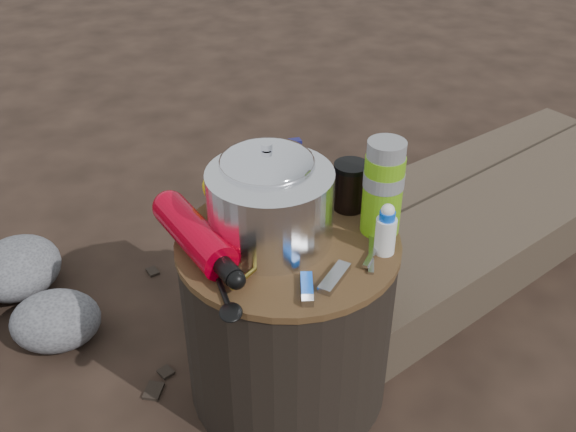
{
  "coord_description": "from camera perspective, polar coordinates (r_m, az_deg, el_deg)",
  "views": [
    {
      "loc": [
        -0.08,
        -1.06,
        1.19
      ],
      "look_at": [
        0.0,
        0.0,
        0.48
      ],
      "focal_mm": 40.31,
      "sensor_mm": 36.0,
      "label": 1
    }
  ],
  "objects": [
    {
      "name": "log_main",
      "position": [
        2.25,
        22.33,
        1.55
      ],
      "size": [
        1.78,
        1.35,
        0.16
      ],
      "primitive_type": "cube",
      "rotation": [
        0.0,
        0.0,
        -0.97
      ],
      "color": "#423629",
      "rests_on": "ground"
    },
    {
      "name": "stuff_sack",
      "position": [
        1.4,
        -4.62,
        2.69
      ],
      "size": [
        0.14,
        0.12,
        0.1
      ],
      "primitive_type": "ellipsoid",
      "color": "yellow",
      "rests_on": "stump"
    },
    {
      "name": "food_pouch",
      "position": [
        1.4,
        -0.98,
        3.87
      ],
      "size": [
        0.11,
        0.04,
        0.14
      ],
      "primitive_type": "cube",
      "rotation": [
        0.0,
        0.0,
        0.17
      ],
      "color": "#141352",
      "rests_on": "stump"
    },
    {
      "name": "lighter",
      "position": [
        1.19,
        1.67,
        -6.12
      ],
      "size": [
        0.03,
        0.09,
        0.02
      ],
      "primitive_type": "cube",
      "rotation": [
        0.0,
        0.0,
        -0.07
      ],
      "color": "blue",
      "rests_on": "stump"
    },
    {
      "name": "squeeze_bottle",
      "position": [
        1.27,
        8.62,
        -1.36
      ],
      "size": [
        0.04,
        0.04,
        0.1
      ],
      "primitive_type": "cylinder",
      "color": "white",
      "rests_on": "stump"
    },
    {
      "name": "multitool",
      "position": [
        1.21,
        4.12,
        -5.46
      ],
      "size": [
        0.07,
        0.09,
        0.01
      ],
      "primitive_type": "cube",
      "rotation": [
        0.0,
        0.0,
        -0.58
      ],
      "color": "#A1A2A6",
      "rests_on": "stump"
    },
    {
      "name": "thermos",
      "position": [
        1.3,
        8.38,
        2.45
      ],
      "size": [
        0.08,
        0.08,
        0.2
      ],
      "primitive_type": "cylinder",
      "color": "#67AF14",
      "rests_on": "stump"
    },
    {
      "name": "pot_grabber",
      "position": [
        1.29,
        7.37,
        -3.0
      ],
      "size": [
        0.08,
        0.14,
        0.01
      ],
      "primitive_type": null,
      "rotation": [
        0.0,
        0.0,
        -0.35
      ],
      "color": "#A1A2A6",
      "rests_on": "stump"
    },
    {
      "name": "foil_windscreen",
      "position": [
        1.28,
        -1.57,
        0.87
      ],
      "size": [
        0.25,
        0.25,
        0.15
      ],
      "primitive_type": "cylinder",
      "color": "white",
      "rests_on": "stump"
    },
    {
      "name": "camping_pot",
      "position": [
        1.3,
        -1.83,
        2.37
      ],
      "size": [
        0.19,
        0.19,
        0.19
      ],
      "primitive_type": "cylinder",
      "color": "white",
      "rests_on": "stump"
    },
    {
      "name": "stump",
      "position": [
        1.45,
        0.0,
        -8.91
      ],
      "size": [
        0.46,
        0.46,
        0.42
      ],
      "primitive_type": "cylinder",
      "color": "black",
      "rests_on": "ground"
    },
    {
      "name": "spork",
      "position": [
        1.2,
        -5.94,
        -6.12
      ],
      "size": [
        0.07,
        0.17,
        0.01
      ],
      "primitive_type": null,
      "rotation": [
        0.0,
        0.0,
        0.24
      ],
      "color": "black",
      "rests_on": "stump"
    },
    {
      "name": "travel_mug",
      "position": [
        1.39,
        5.5,
        2.61
      ],
      "size": [
        0.07,
        0.07,
        0.11
      ],
      "primitive_type": "cylinder",
      "color": "black",
      "rests_on": "stump"
    },
    {
      "name": "log_small",
      "position": [
        2.4,
        16.02,
        3.97
      ],
      "size": [
        1.07,
        0.78,
        0.09
      ],
      "primitive_type": "cube",
      "rotation": [
        0.0,
        0.0,
        -1.01
      ],
      "color": "#423629",
      "rests_on": "ground"
    },
    {
      "name": "ground",
      "position": [
        1.6,
        0.0,
        -14.45
      ],
      "size": [
        60.0,
        60.0,
        0.0
      ],
      "primitive_type": "plane",
      "color": "black",
      "rests_on": "ground"
    },
    {
      "name": "fuel_bottle",
      "position": [
        1.28,
        -8.26,
        -1.62
      ],
      "size": [
        0.21,
        0.3,
        0.07
      ],
      "primitive_type": null,
      "rotation": [
        0.0,
        0.0,
        0.5
      ],
      "color": "#BE0019",
      "rests_on": "stump"
    }
  ]
}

